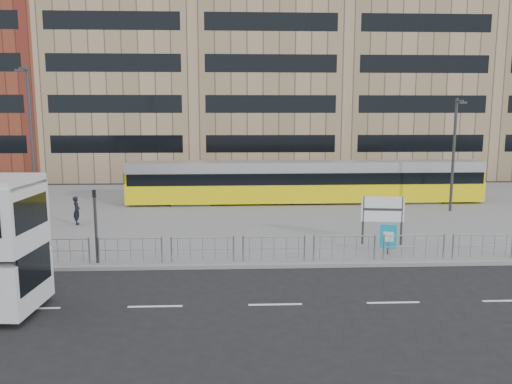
{
  "coord_description": "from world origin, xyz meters",
  "views": [
    {
      "loc": [
        0.68,
        -19.86,
        6.32
      ],
      "look_at": [
        1.78,
        6.0,
        2.25
      ],
      "focal_mm": 35.0,
      "sensor_mm": 36.0,
      "label": 1
    }
  ],
  "objects_px": {
    "traffic_light_west": "(95,216)",
    "lamp_post_west": "(31,143)",
    "ad_panel": "(388,237)",
    "pedestrian": "(77,211)",
    "tram": "(306,182)",
    "lamp_post_east": "(454,150)",
    "station_sign": "(383,212)"
  },
  "relations": [
    {
      "from": "traffic_light_west",
      "to": "lamp_post_west",
      "type": "height_order",
      "value": "lamp_post_west"
    },
    {
      "from": "ad_panel",
      "to": "pedestrian",
      "type": "xyz_separation_m",
      "value": [
        -15.64,
        6.67,
        0.02
      ]
    },
    {
      "from": "ad_panel",
      "to": "traffic_light_west",
      "type": "height_order",
      "value": "traffic_light_west"
    },
    {
      "from": "tram",
      "to": "lamp_post_east",
      "type": "bearing_deg",
      "value": -22.15
    },
    {
      "from": "lamp_post_west",
      "to": "pedestrian",
      "type": "bearing_deg",
      "value": 36.75
    },
    {
      "from": "pedestrian",
      "to": "lamp_post_west",
      "type": "height_order",
      "value": "lamp_post_west"
    },
    {
      "from": "ad_panel",
      "to": "pedestrian",
      "type": "bearing_deg",
      "value": 174.14
    },
    {
      "from": "tram",
      "to": "lamp_post_west",
      "type": "bearing_deg",
      "value": -154.12
    },
    {
      "from": "station_sign",
      "to": "traffic_light_west",
      "type": "bearing_deg",
      "value": -162.02
    },
    {
      "from": "lamp_post_west",
      "to": "lamp_post_east",
      "type": "bearing_deg",
      "value": 9.93
    },
    {
      "from": "station_sign",
      "to": "lamp_post_east",
      "type": "height_order",
      "value": "lamp_post_east"
    },
    {
      "from": "tram",
      "to": "station_sign",
      "type": "distance_m",
      "value": 11.62
    },
    {
      "from": "station_sign",
      "to": "traffic_light_west",
      "type": "distance_m",
      "value": 13.0
    },
    {
      "from": "tram",
      "to": "traffic_light_west",
      "type": "bearing_deg",
      "value": -128.36
    },
    {
      "from": "station_sign",
      "to": "lamp_post_west",
      "type": "bearing_deg",
      "value": 175.37
    },
    {
      "from": "pedestrian",
      "to": "traffic_light_west",
      "type": "height_order",
      "value": "traffic_light_west"
    },
    {
      "from": "ad_panel",
      "to": "lamp_post_east",
      "type": "distance_m",
      "value": 12.37
    },
    {
      "from": "station_sign",
      "to": "pedestrian",
      "type": "height_order",
      "value": "station_sign"
    },
    {
      "from": "ad_panel",
      "to": "pedestrian",
      "type": "relative_size",
      "value": 0.84
    },
    {
      "from": "lamp_post_east",
      "to": "tram",
      "type": "bearing_deg",
      "value": 158.5
    },
    {
      "from": "tram",
      "to": "traffic_light_west",
      "type": "xyz_separation_m",
      "value": [
        -10.73,
        -13.88,
        0.52
      ]
    },
    {
      "from": "lamp_post_east",
      "to": "lamp_post_west",
      "type": "bearing_deg",
      "value": -170.07
    },
    {
      "from": "traffic_light_west",
      "to": "lamp_post_west",
      "type": "bearing_deg",
      "value": 117.47
    },
    {
      "from": "ad_panel",
      "to": "station_sign",
      "type": "bearing_deg",
      "value": 99.68
    },
    {
      "from": "tram",
      "to": "ad_panel",
      "type": "bearing_deg",
      "value": -82.84
    },
    {
      "from": "station_sign",
      "to": "lamp_post_east",
      "type": "relative_size",
      "value": 0.32
    },
    {
      "from": "lamp_post_east",
      "to": "ad_panel",
      "type": "bearing_deg",
      "value": -126.16
    },
    {
      "from": "pedestrian",
      "to": "traffic_light_west",
      "type": "bearing_deg",
      "value": -173.73
    },
    {
      "from": "station_sign",
      "to": "pedestrian",
      "type": "xyz_separation_m",
      "value": [
        -15.86,
        4.96,
        -0.79
      ]
    },
    {
      "from": "ad_panel",
      "to": "lamp_post_west",
      "type": "distance_m",
      "value": 18.59
    },
    {
      "from": "ad_panel",
      "to": "lamp_post_west",
      "type": "relative_size",
      "value": 0.16
    },
    {
      "from": "lamp_post_west",
      "to": "traffic_light_west",
      "type": "bearing_deg",
      "value": -51.7
    }
  ]
}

